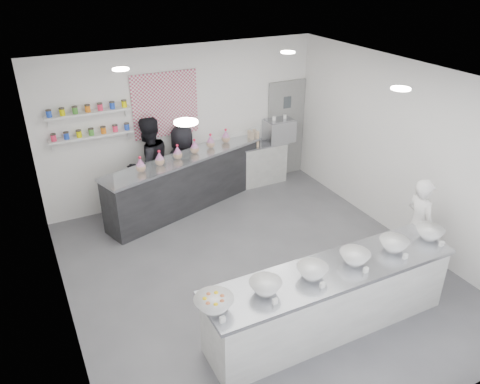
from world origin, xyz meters
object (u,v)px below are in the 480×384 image
object	(u,v)px
espresso_machine	(279,131)
espresso_ledge	(259,164)
woman_prep	(419,225)
staff_left	(150,165)
staff_right	(184,165)
prep_counter	(330,299)
back_bar	(188,182)

from	to	relation	value
espresso_machine	espresso_ledge	bearing A→B (deg)	180.00
espresso_ledge	woman_prep	bearing A→B (deg)	-78.97
staff_left	staff_right	xyz separation A→B (m)	(0.67, 0.00, -0.13)
espresso_machine	staff_right	xyz separation A→B (m)	(-2.17, -0.04, -0.33)
prep_counter	staff_right	distance (m)	4.23
espresso_ledge	back_bar	bearing A→B (deg)	-170.32
espresso_ledge	woman_prep	xyz separation A→B (m)	(0.73, -3.73, 0.32)
prep_counter	back_bar	world-z (taller)	back_bar
woman_prep	back_bar	bearing A→B (deg)	41.90
prep_counter	back_bar	bearing A→B (deg)	96.42
espresso_ledge	staff_right	bearing A→B (deg)	-178.56
staff_left	espresso_machine	bearing A→B (deg)	163.49
espresso_ledge	woman_prep	world-z (taller)	woman_prep
back_bar	woman_prep	world-z (taller)	woman_prep
back_bar	staff_right	size ratio (longest dim) A/B	2.18
back_bar	espresso_machine	bearing A→B (deg)	-9.89
back_bar	espresso_ledge	world-z (taller)	back_bar
woman_prep	staff_right	bearing A→B (deg)	39.80
back_bar	staff_left	world-z (taller)	staff_left
prep_counter	espresso_ledge	bearing A→B (deg)	73.32
staff_right	espresso_ledge	bearing A→B (deg)	163.29
back_bar	staff_left	distance (m)	0.80
prep_counter	back_bar	distance (m)	3.97
espresso_ledge	staff_left	distance (m)	2.41
prep_counter	espresso_machine	distance (m)	4.63
prep_counter	staff_left	world-z (taller)	staff_left
woman_prep	staff_right	distance (m)	4.41
staff_left	staff_right	size ratio (longest dim) A/B	1.17
back_bar	staff_right	xyz separation A→B (m)	(0.02, 0.25, 0.26)
espresso_machine	staff_right	distance (m)	2.19
back_bar	espresso_machine	world-z (taller)	espresso_machine
prep_counter	woman_prep	xyz separation A→B (m)	(2.01, 0.51, 0.30)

